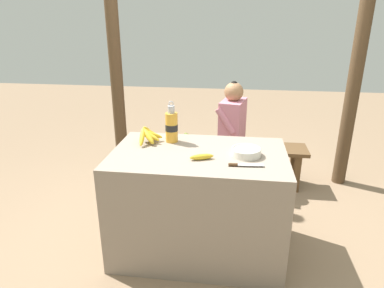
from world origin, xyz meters
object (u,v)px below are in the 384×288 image
Objects in this scene: loose_banana_front at (202,157)px; banana_bunch_green at (188,138)px; banana_bunch_ripe at (148,134)px; water_bottle at (172,126)px; support_post_far at (360,48)px; serving_bowl at (246,152)px; wooden_bench at (227,151)px; support_post_near at (114,45)px; seated_vendor at (228,127)px; knife at (241,165)px.

banana_bunch_green is at bearing 102.41° from loose_banana_front.
water_bottle reaches higher than banana_bunch_ripe.
banana_bunch_green is 0.09× the size of support_post_far.
banana_bunch_ripe is 0.18m from water_bottle.
wooden_bench is at bearing 97.59° from serving_bowl.
support_post_near reaches higher than banana_bunch_green.
wooden_bench is at bearing -0.32° from banana_bunch_green.
banana_bunch_ripe is 0.72m from serving_bowl.
water_bottle is 0.29× the size of seated_vendor.
loose_banana_front is (0.42, -0.27, -0.04)m from banana_bunch_ripe.
loose_banana_front reaches higher than knife.
banana_bunch_green is at bearing 8.66° from seated_vendor.
serving_bowl is 1.91m from support_post_near.
support_post_far is (1.29, 1.39, 0.57)m from loose_banana_front.
serving_bowl is 1.72m from support_post_far.
knife is at bearing 107.53° from seated_vendor.
knife is (0.50, -0.38, -0.10)m from water_bottle.
water_bottle reaches higher than loose_banana_front.
support_post_near is at bearing 3.38° from seated_vendor.
knife is 1.88m from support_post_far.
loose_banana_front is 1.23m from seated_vendor.
serving_bowl is at bearing -128.12° from support_post_far.
support_post_near is at bearing 135.54° from serving_bowl.
water_bottle is 1.40× the size of knife.
banana_bunch_green is 0.09× the size of support_post_near.
support_post_near reaches higher than serving_bowl.
knife is (0.66, -0.34, -0.05)m from banana_bunch_ripe.
loose_banana_front is 0.06× the size of support_post_far.
serving_bowl is 0.18× the size of seated_vendor.
support_post_far is (1.54, 1.08, 0.47)m from water_bottle.
water_bottle is 1.88× the size of loose_banana_front.
banana_bunch_ripe is at bearing -119.63° from wooden_bench.
loose_banana_front is 0.06× the size of support_post_near.
banana_bunch_ripe is 1.12× the size of banana_bunch_green.
banana_bunch_green reaches higher than wooden_bench.
seated_vendor is at bearing -8.79° from support_post_near.
support_post_near is at bearing 180.00° from support_post_far.
serving_bowl is 0.90× the size of knife.
serving_bowl is 1.13m from seated_vendor.
water_bottle is 1.01m from banana_bunch_green.
water_bottle is 0.19× the size of wooden_bench.
water_bottle reaches higher than banana_bunch_green.
serving_bowl is at bearing -63.98° from banana_bunch_green.
knife is (-0.03, -0.18, -0.02)m from serving_bowl.
wooden_bench is at bearing 60.37° from banana_bunch_ripe.
knife reaches higher than wooden_bench.
water_bottle is at bearing -88.68° from banana_bunch_green.
support_post_near is at bearing 172.31° from wooden_bench.
serving_bowl reaches higher than loose_banana_front.
banana_bunch_ripe is 0.10× the size of support_post_far.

